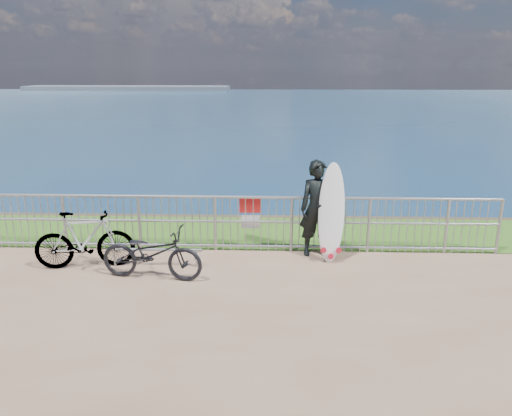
{
  "coord_description": "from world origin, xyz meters",
  "views": [
    {
      "loc": [
        0.63,
        -7.69,
        3.56
      ],
      "look_at": [
        0.32,
        1.2,
        1.0
      ],
      "focal_mm": 35.0,
      "sensor_mm": 36.0,
      "label": 1
    }
  ],
  "objects_px": {
    "surfer": "(317,209)",
    "bicycle_near": "(152,253)",
    "surfboard": "(331,216)",
    "bicycle_far": "(85,240)"
  },
  "relations": [
    {
      "from": "surfer",
      "to": "bicycle_near",
      "type": "distance_m",
      "value": 3.2
    },
    {
      "from": "bicycle_near",
      "to": "surfer",
      "type": "bearing_deg",
      "value": -59.49
    },
    {
      "from": "surfer",
      "to": "bicycle_far",
      "type": "height_order",
      "value": "surfer"
    },
    {
      "from": "bicycle_near",
      "to": "bicycle_far",
      "type": "relative_size",
      "value": 1.0
    },
    {
      "from": "surfboard",
      "to": "bicycle_far",
      "type": "bearing_deg",
      "value": -173.16
    },
    {
      "from": "surfer",
      "to": "bicycle_near",
      "type": "relative_size",
      "value": 1.05
    },
    {
      "from": "surfer",
      "to": "bicycle_near",
      "type": "xyz_separation_m",
      "value": [
        -2.91,
        -1.24,
        -0.47
      ]
    },
    {
      "from": "bicycle_near",
      "to": "bicycle_far",
      "type": "distance_m",
      "value": 1.4
    },
    {
      "from": "surfboard",
      "to": "bicycle_near",
      "type": "height_order",
      "value": "surfboard"
    },
    {
      "from": "surfboard",
      "to": "bicycle_far",
      "type": "relative_size",
      "value": 1.05
    }
  ]
}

